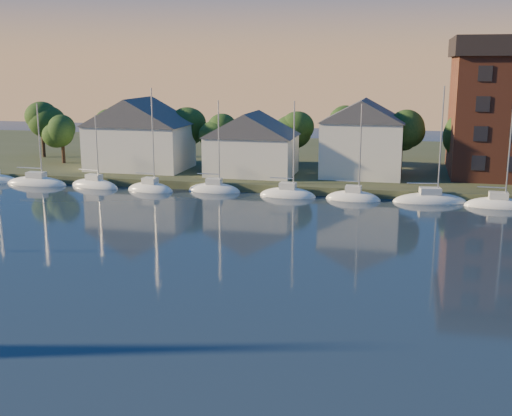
% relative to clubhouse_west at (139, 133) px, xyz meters
% --- Properties ---
extents(ground, '(260.00, 260.00, 0.00)m').
position_rel_clubhouse_west_xyz_m(ground, '(22.00, -58.00, -5.93)').
color(ground, black).
rests_on(ground, ground).
extents(shoreline_land, '(160.00, 50.00, 2.00)m').
position_rel_clubhouse_west_xyz_m(shoreline_land, '(22.00, 17.00, -5.93)').
color(shoreline_land, '#353E24').
rests_on(shoreline_land, ground).
extents(wooden_dock, '(120.00, 3.00, 1.00)m').
position_rel_clubhouse_west_xyz_m(wooden_dock, '(22.00, -6.00, -5.93)').
color(wooden_dock, brown).
rests_on(wooden_dock, ground).
extents(clubhouse_west, '(13.65, 9.45, 9.64)m').
position_rel_clubhouse_west_xyz_m(clubhouse_west, '(0.00, 0.00, 0.00)').
color(clubhouse_west, silver).
rests_on(clubhouse_west, shoreline_land).
extents(clubhouse_centre, '(11.55, 8.40, 8.08)m').
position_rel_clubhouse_west_xyz_m(clubhouse_centre, '(16.00, -1.00, -0.80)').
color(clubhouse_centre, silver).
rests_on(clubhouse_centre, shoreline_land).
extents(clubhouse_east, '(10.50, 8.40, 9.80)m').
position_rel_clubhouse_west_xyz_m(clubhouse_east, '(30.00, 1.00, 0.07)').
color(clubhouse_east, silver).
rests_on(clubhouse_east, shoreline_land).
extents(tree_line, '(93.40, 5.40, 8.90)m').
position_rel_clubhouse_west_xyz_m(tree_line, '(24.00, 5.00, 1.24)').
color(tree_line, '#362218').
rests_on(tree_line, shoreline_land).
extents(moored_fleet, '(71.50, 2.40, 12.05)m').
position_rel_clubhouse_west_xyz_m(moored_fleet, '(14.00, -9.00, -5.83)').
color(moored_fleet, white).
rests_on(moored_fleet, ground).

